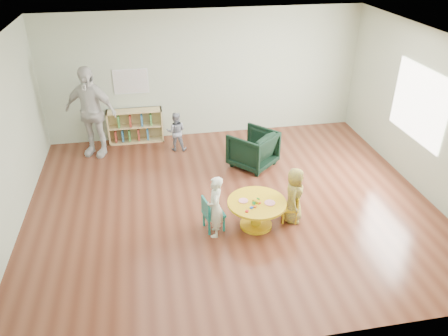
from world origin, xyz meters
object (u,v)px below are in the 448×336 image
object	(u,v)px
armchair	(253,149)
child_left	(215,207)
kid_chair_left	(211,213)
bookshelf	(135,126)
kid_chair_right	(292,207)
adult_caretaker	(90,112)
activity_table	(257,209)
child_right	(294,195)
toddler	(176,132)

from	to	relation	value
armchair	child_left	xyz separation A→B (m)	(-1.11, -2.08, 0.15)
armchair	kid_chair_left	bearing A→B (deg)	17.74
bookshelf	armchair	bearing A→B (deg)	-34.54
kid_chair_right	armchair	bearing A→B (deg)	18.49
armchair	adult_caretaker	distance (m)	3.40
bookshelf	armchair	size ratio (longest dim) A/B	1.47
kid_chair_right	child_left	bearing A→B (deg)	108.89
kid_chair_left	child_left	size ratio (longest dim) A/B	0.56
child_left	adult_caretaker	bearing A→B (deg)	-135.38
activity_table	bookshelf	distance (m)	4.05
kid_chair_right	armchair	xyz separation A→B (m)	(-0.18, 1.95, 0.11)
armchair	child_right	xyz separation A→B (m)	(0.21, -1.94, 0.11)
adult_caretaker	toddler	bearing A→B (deg)	19.12
kid_chair_left	armchair	xyz separation A→B (m)	(1.15, 1.94, 0.06)
kid_chair_right	toddler	distance (m)	3.36
adult_caretaker	kid_chair_right	bearing A→B (deg)	-18.89
bookshelf	adult_caretaker	distance (m)	1.13
activity_table	toddler	bearing A→B (deg)	109.01
activity_table	adult_caretaker	bearing A→B (deg)	131.32
child_left	toddler	world-z (taller)	child_left
kid_chair_right	child_right	distance (m)	0.22
child_right	toddler	bearing A→B (deg)	51.23
bookshelf	toddler	world-z (taller)	toddler
kid_chair_left	child_right	world-z (taller)	child_right
kid_chair_right	adult_caretaker	xyz separation A→B (m)	(-3.34, 3.07, 0.69)
armchair	adult_caretaker	bearing A→B (deg)	-61.09
activity_table	bookshelf	bearing A→B (deg)	117.84
activity_table	child_left	bearing A→B (deg)	-172.59
activity_table	toddler	size ratio (longest dim) A/B	1.09
kid_chair_left	bookshelf	size ratio (longest dim) A/B	0.48
activity_table	kid_chair_right	distance (m)	0.61
child_left	toddler	bearing A→B (deg)	-161.68
kid_chair_right	child_right	bearing A→B (deg)	-52.51
activity_table	armchair	size ratio (longest dim) A/B	1.15
bookshelf	kid_chair_left	bearing A→B (deg)	-71.81
kid_chair_right	activity_table	bearing A→B (deg)	107.07
bookshelf	child_left	bearing A→B (deg)	-71.79
toddler	bookshelf	bearing A→B (deg)	-25.24
kid_chair_left	bookshelf	xyz separation A→B (m)	(-1.16, 3.54, 0.05)
adult_caretaker	armchair	bearing A→B (deg)	4.11
bookshelf	adult_caretaker	bearing A→B (deg)	-150.56
toddler	adult_caretaker	xyz separation A→B (m)	(-1.71, 0.14, 0.52)
armchair	child_right	world-z (taller)	child_right
kid_chair_right	toddler	bearing A→B (deg)	42.21
bookshelf	adult_caretaker	xyz separation A→B (m)	(-0.84, -0.47, 0.59)
bookshelf	toddler	bearing A→B (deg)	-35.09
kid_chair_left	kid_chair_right	world-z (taller)	kid_chair_left
kid_chair_left	child_right	size ratio (longest dim) A/B	0.60
activity_table	adult_caretaker	xyz separation A→B (m)	(-2.73, 3.11, 0.63)
kid_chair_left	kid_chair_right	distance (m)	1.34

